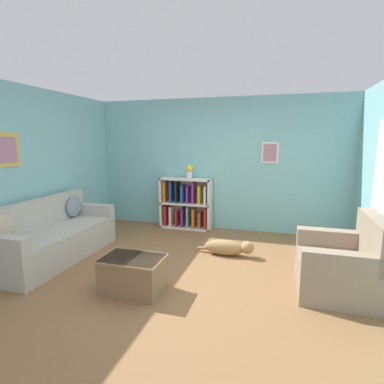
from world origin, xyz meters
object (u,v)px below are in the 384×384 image
object	(u,v)px
couch	(53,237)
dog	(228,247)
recliner_chair	(344,265)
vase	(189,171)
bookshelf	(186,204)
coffee_table	(133,273)

from	to	relation	value
couch	dog	distance (m)	2.68
recliner_chair	vase	bearing A→B (deg)	141.83
couch	dog	size ratio (longest dim) A/B	2.20
bookshelf	dog	bearing A→B (deg)	-49.15
coffee_table	bookshelf	bearing A→B (deg)	93.86
couch	vase	distance (m)	2.73
couch	vase	size ratio (longest dim) A/B	7.41
dog	vase	xyz separation A→B (m)	(-1.01, 1.24, 1.05)
couch	recliner_chair	world-z (taller)	recliner_chair
couch	bookshelf	bearing A→B (deg)	55.62
couch	bookshelf	size ratio (longest dim) A/B	1.94
bookshelf	vase	xyz separation A→B (m)	(0.07, -0.02, 0.69)
recliner_chair	vase	xyz separation A→B (m)	(-2.51, 1.97, 0.86)
coffee_table	vase	bearing A→B (deg)	92.32
recliner_chair	dog	distance (m)	1.68
recliner_chair	dog	world-z (taller)	recliner_chair
recliner_chair	coffee_table	world-z (taller)	recliner_chair
couch	coffee_table	distance (m)	1.73
dog	vase	size ratio (longest dim) A/B	3.37
recliner_chair	dog	size ratio (longest dim) A/B	1.11
bookshelf	recliner_chair	xyz separation A→B (m)	(2.58, -1.99, -0.16)
couch	dog	world-z (taller)	couch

